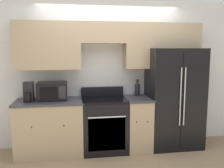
{
  "coord_description": "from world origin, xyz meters",
  "views": [
    {
      "loc": [
        -0.66,
        -3.81,
        1.76
      ],
      "look_at": [
        0.0,
        0.31,
        1.16
      ],
      "focal_mm": 40.0,
      "sensor_mm": 36.0,
      "label": 1
    }
  ],
  "objects": [
    {
      "name": "wall_back",
      "position": [
        0.01,
        0.59,
        1.49
      ],
      "size": [
        8.0,
        0.39,
        2.6
      ],
      "color": "silver",
      "rests_on": "ground_plane"
    },
    {
      "name": "ground_plane",
      "position": [
        0.0,
        0.0,
        0.0
      ],
      "size": [
        12.0,
        12.0,
        0.0
      ],
      "primitive_type": "plane",
      "color": "#937A5B"
    },
    {
      "name": "coffee_maker",
      "position": [
        -1.36,
        0.27,
        1.06
      ],
      "size": [
        0.15,
        0.2,
        0.32
      ],
      "color": "black",
      "rests_on": "lower_cabinets_left"
    },
    {
      "name": "lower_cabinets_left",
      "position": [
        -1.05,
        0.31,
        0.46
      ],
      "size": [
        1.1,
        0.64,
        0.91
      ],
      "color": "tan",
      "rests_on": "ground_plane"
    },
    {
      "name": "oven_range",
      "position": [
        -0.13,
        0.31,
        0.46
      ],
      "size": [
        0.76,
        0.65,
        1.07
      ],
      "color": "black",
      "rests_on": "ground_plane"
    },
    {
      "name": "bottle",
      "position": [
        0.49,
        0.49,
        1.03
      ],
      "size": [
        0.09,
        0.09,
        0.29
      ],
      "color": "black",
      "rests_on": "lower_cabinets_right"
    },
    {
      "name": "lower_cabinets_right",
      "position": [
        0.45,
        0.31,
        0.46
      ],
      "size": [
        0.43,
        0.64,
        0.91
      ],
      "color": "tan",
      "rests_on": "ground_plane"
    },
    {
      "name": "refrigerator",
      "position": [
        1.12,
        0.38,
        0.88
      ],
      "size": [
        0.93,
        0.79,
        1.76
      ],
      "color": "black",
      "rests_on": "ground_plane"
    },
    {
      "name": "microwave",
      "position": [
        -0.99,
        0.36,
        1.06
      ],
      "size": [
        0.48,
        0.37,
        0.3
      ],
      "color": "black",
      "rests_on": "lower_cabinets_left"
    }
  ]
}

